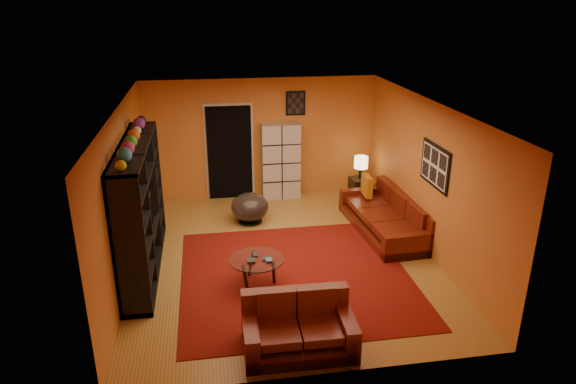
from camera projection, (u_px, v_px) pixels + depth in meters
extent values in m
plane|color=olive|center=(283.00, 256.00, 8.83)|extent=(6.00, 6.00, 0.00)
plane|color=white|center=(282.00, 106.00, 7.91)|extent=(6.00, 6.00, 0.00)
plane|color=#C9722C|center=(261.00, 138.00, 11.13)|extent=(6.00, 0.00, 6.00)
plane|color=#C9722C|center=(324.00, 278.00, 5.60)|extent=(6.00, 0.00, 6.00)
plane|color=#C9722C|center=(124.00, 194.00, 7.99)|extent=(0.00, 6.00, 6.00)
plane|color=#C9722C|center=(427.00, 177.00, 8.75)|extent=(0.00, 6.00, 6.00)
cube|color=#5B0E0A|center=(295.00, 276.00, 8.20)|extent=(3.60, 3.60, 0.01)
cube|color=black|center=(230.00, 153.00, 11.09)|extent=(0.95, 0.10, 2.04)
cube|color=black|center=(435.00, 166.00, 8.36)|extent=(0.03, 1.00, 0.70)
cube|color=black|center=(296.00, 103.00, 10.96)|extent=(0.42, 0.03, 0.52)
cube|color=black|center=(140.00, 208.00, 8.11)|extent=(0.45, 3.00, 2.10)
imported|color=black|center=(144.00, 209.00, 8.19)|extent=(1.00, 0.13, 0.57)
cube|color=#50130A|center=(384.00, 223.00, 9.71)|extent=(1.14, 2.47, 0.32)
cube|color=#50130A|center=(405.00, 209.00, 9.70)|extent=(0.33, 2.42, 0.85)
cube|color=#50130A|center=(411.00, 242.00, 8.64)|extent=(1.00, 0.24, 0.62)
cube|color=#50130A|center=(363.00, 195.00, 10.68)|extent=(1.00, 0.24, 0.62)
cube|color=#50130A|center=(398.00, 223.00, 8.97)|extent=(0.81, 0.71, 0.12)
cube|color=#50130A|center=(383.00, 209.00, 9.59)|extent=(0.81, 0.71, 0.12)
cube|color=#50130A|center=(369.00, 196.00, 10.22)|extent=(0.81, 0.71, 0.12)
cube|color=#50130A|center=(299.00, 338.00, 6.44)|extent=(1.41, 0.86, 0.32)
cube|color=#50130A|center=(295.00, 306.00, 6.65)|extent=(1.39, 0.21, 0.85)
cube|color=#50130A|center=(346.00, 324.00, 6.47)|extent=(0.20, 0.84, 0.62)
cube|color=#50130A|center=(250.00, 333.00, 6.31)|extent=(0.20, 0.84, 0.62)
cube|color=#50130A|center=(320.00, 318.00, 6.33)|extent=(0.51, 0.62, 0.12)
cube|color=#50130A|center=(279.00, 321.00, 6.26)|extent=(0.51, 0.62, 0.12)
cube|color=orange|center=(367.00, 186.00, 10.30)|extent=(0.12, 0.42, 0.42)
cylinder|color=silver|center=(256.00, 259.00, 7.84)|extent=(0.85, 0.85, 0.02)
cylinder|color=black|center=(274.00, 272.00, 7.88)|extent=(0.05, 0.05, 0.41)
cylinder|color=black|center=(251.00, 264.00, 8.14)|extent=(0.05, 0.05, 0.41)
cylinder|color=black|center=(245.00, 278.00, 7.72)|extent=(0.05, 0.05, 0.41)
cube|color=beige|center=(281.00, 161.00, 11.18)|extent=(0.83, 0.38, 1.65)
cylinder|color=black|center=(250.00, 221.00, 10.16)|extent=(0.44, 0.44, 0.03)
cylinder|color=black|center=(250.00, 217.00, 10.13)|extent=(0.06, 0.06, 0.15)
ellipsoid|color=#463F3E|center=(250.00, 207.00, 10.05)|extent=(0.73, 0.73, 0.55)
cube|color=black|center=(360.00, 189.00, 11.20)|extent=(0.44, 0.44, 0.50)
cylinder|color=black|center=(361.00, 173.00, 11.07)|extent=(0.08, 0.08, 0.24)
cylinder|color=#FFDA8C|center=(361.00, 162.00, 10.98)|extent=(0.29, 0.29, 0.25)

